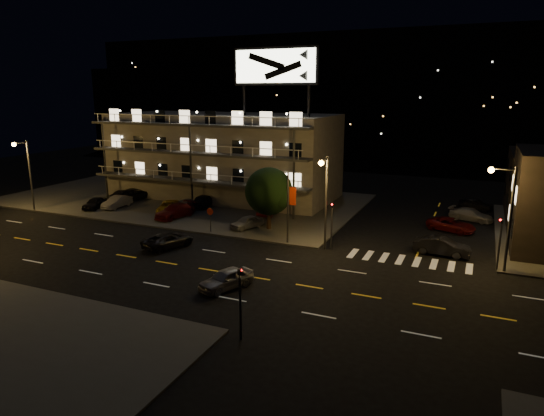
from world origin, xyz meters
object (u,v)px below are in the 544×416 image
at_px(tree, 268,193).
at_px(road_car_east, 226,279).
at_px(side_car_0, 442,246).
at_px(road_car_west, 168,240).
at_px(lot_car_4, 247,222).
at_px(lot_car_2, 169,207).
at_px(lot_car_7, 189,204).

bearing_deg(tree, road_car_east, -77.37).
bearing_deg(road_car_east, side_car_0, 68.94).
bearing_deg(road_car_west, tree, -104.78).
height_order(lot_car_4, road_car_west, lot_car_4).
xyz_separation_m(side_car_0, road_car_east, (-12.98, -13.30, -0.05)).
distance_m(lot_car_2, lot_car_7, 2.58).
xyz_separation_m(tree, road_car_east, (3.23, -14.41, -3.05)).
bearing_deg(lot_car_2, road_car_east, -69.41).
bearing_deg(lot_car_2, road_car_west, -79.89).
relative_size(road_car_east, road_car_west, 0.88).
bearing_deg(lot_car_4, road_car_east, -44.98).
bearing_deg(lot_car_4, road_car_west, -92.10).
relative_size(lot_car_2, road_car_west, 1.05).
bearing_deg(side_car_0, tree, 89.98).
distance_m(tree, road_car_west, 10.72).
xyz_separation_m(lot_car_7, road_car_east, (14.80, -18.00, -0.07)).
height_order(tree, lot_car_7, tree).
xyz_separation_m(lot_car_4, road_car_west, (-3.79, -7.71, -0.11)).
relative_size(lot_car_2, lot_car_7, 1.16).
bearing_deg(tree, lot_car_2, 174.62).
bearing_deg(lot_car_4, lot_car_7, 179.59).
relative_size(lot_car_7, road_car_east, 1.03).
distance_m(lot_car_2, side_car_0, 28.78).
bearing_deg(road_car_west, lot_car_2, -35.70).
distance_m(tree, lot_car_2, 12.87).
distance_m(lot_car_7, side_car_0, 28.17).
bearing_deg(road_car_east, lot_car_2, 158.46).
relative_size(side_car_0, road_car_west, 0.98).
xyz_separation_m(lot_car_4, lot_car_7, (-9.57, 4.35, 0.00)).
xyz_separation_m(side_car_0, road_car_west, (-22.00, -7.37, -0.10)).
relative_size(tree, side_car_0, 1.34).
height_order(lot_car_2, lot_car_7, lot_car_2).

